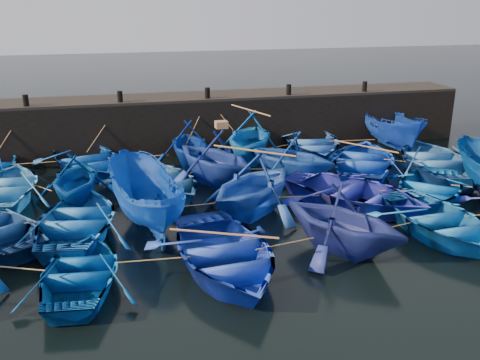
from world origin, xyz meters
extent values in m
plane|color=black|center=(0.00, 0.00, 0.00)|extent=(120.00, 120.00, 0.00)
cube|color=black|center=(0.00, 10.50, 1.25)|extent=(26.00, 2.50, 2.50)
cube|color=black|center=(0.00, 10.50, 2.56)|extent=(26.00, 2.50, 0.12)
cylinder|color=black|center=(-8.00, 9.60, 2.87)|extent=(0.24, 0.24, 0.50)
cylinder|color=black|center=(-4.00, 9.60, 2.87)|extent=(0.24, 0.24, 0.50)
cylinder|color=black|center=(0.00, 9.60, 2.87)|extent=(0.24, 0.24, 0.50)
cylinder|color=black|center=(4.00, 9.60, 2.87)|extent=(0.24, 0.24, 0.50)
cylinder|color=black|center=(8.00, 9.60, 2.87)|extent=(0.24, 0.24, 0.50)
imported|color=#093E99|center=(-5.64, 7.78, 0.55)|extent=(5.34, 6.28, 1.11)
imported|color=navy|center=(-1.23, 7.66, 1.01)|extent=(3.45, 3.96, 2.02)
imported|color=blue|center=(1.55, 7.63, 1.17)|extent=(5.32, 5.62, 2.34)
imported|color=#1F4EA4|center=(4.71, 8.16, 0.56)|extent=(4.60, 5.88, 1.11)
imported|color=navy|center=(8.82, 7.93, 0.99)|extent=(2.13, 5.17, 1.97)
imported|color=blue|center=(-8.41, 5.03, 0.52)|extent=(3.74, 5.11, 1.03)
imported|color=navy|center=(-5.83, 4.06, 0.97)|extent=(3.69, 4.12, 1.95)
imported|color=#2A679E|center=(-2.87, 4.48, 0.52)|extent=(5.24, 6.00, 1.04)
imported|color=navy|center=(-0.60, 5.00, 1.14)|extent=(5.31, 5.56, 2.27)
imported|color=navy|center=(2.45, 4.66, 1.05)|extent=(5.20, 5.26, 2.10)
imported|color=#0B3295|center=(5.82, 4.83, 0.57)|extent=(6.13, 6.74, 1.15)
imported|color=#2560A8|center=(8.70, 4.03, 0.60)|extent=(5.38, 6.58, 1.19)
imported|color=#0F50A8|center=(-5.69, 1.24, 0.52)|extent=(4.27, 5.45, 1.03)
imported|color=#073AA0|center=(-3.62, 1.43, 1.00)|extent=(2.81, 5.41, 1.99)
imported|color=blue|center=(0.05, 1.52, 1.13)|extent=(5.66, 5.61, 2.26)
imported|color=#1D259F|center=(3.74, 1.28, 0.56)|extent=(6.31, 6.67, 1.13)
imported|color=#034896|center=(6.63, 1.23, 0.49)|extent=(5.68, 5.84, 0.99)
imported|color=navy|center=(-5.49, -2.06, 0.43)|extent=(3.39, 4.42, 0.85)
imported|color=#1838C9|center=(-1.78, -2.20, 0.55)|extent=(4.28, 5.64, 1.10)
imported|color=navy|center=(1.84, -1.87, 1.05)|extent=(5.06, 5.21, 2.09)
imported|color=blue|center=(5.29, -1.52, 0.51)|extent=(3.87, 5.17, 1.02)
cube|color=#946740|center=(-0.30, 5.00, 2.41)|extent=(0.47, 0.41, 0.27)
cylinder|color=tan|center=(-7.58, 7.79, 0.55)|extent=(2.08, 0.05, 0.04)
cylinder|color=tan|center=(-3.43, 7.72, 0.55)|extent=(2.61, 0.16, 0.04)
cylinder|color=tan|center=(0.16, 7.64, 0.55)|extent=(0.98, 0.06, 0.04)
cylinder|color=tan|center=(3.13, 7.89, 0.55)|extent=(1.37, 0.56, 0.04)
cylinder|color=tan|center=(6.76, 8.05, 0.55)|extent=(2.31, 0.26, 0.04)
cylinder|color=tan|center=(-7.12, 4.54, 0.55)|extent=(0.81, 0.99, 0.04)
cylinder|color=tan|center=(-4.35, 4.27, 0.55)|extent=(1.17, 0.46, 0.04)
cylinder|color=tan|center=(-1.74, 4.74, 0.55)|extent=(0.49, 0.55, 0.04)
cylinder|color=tan|center=(0.92, 4.83, 0.55)|extent=(1.27, 0.38, 0.04)
cylinder|color=tan|center=(4.14, 4.74, 0.55)|extent=(1.57, 0.21, 0.04)
cylinder|color=tan|center=(7.26, 4.43, 0.55)|extent=(1.10, 0.83, 0.04)
cylinder|color=tan|center=(-6.95, 1.24, 0.55)|extent=(0.71, 0.04, 0.04)
cylinder|color=tan|center=(-4.66, 1.34, 0.55)|extent=(0.29, 0.22, 0.04)
cylinder|color=tan|center=(-1.78, 1.47, 0.55)|extent=(1.88, 0.13, 0.04)
cylinder|color=tan|center=(1.89, 1.40, 0.55)|extent=(1.89, 0.28, 0.04)
cylinder|color=tan|center=(5.18, 1.25, 0.55)|extent=(1.10, 0.08, 0.04)
cylinder|color=tan|center=(7.84, 1.03, 0.55)|extent=(0.64, 0.43, 0.04)
cylinder|color=tan|center=(-7.35, -1.65, 0.55)|extent=(1.94, 0.87, 0.04)
cylinder|color=tan|center=(-3.63, -2.13, 0.55)|extent=(1.91, 0.17, 0.04)
cylinder|color=tan|center=(0.03, -2.03, 0.55)|extent=(1.82, 0.37, 0.04)
cylinder|color=tan|center=(3.56, -1.69, 0.55)|extent=(1.65, 0.38, 0.04)
cylinder|color=tan|center=(-8.76, 9.25, 1.58)|extent=(1.56, 0.55, 2.09)
cylinder|color=tan|center=(-4.82, 9.24, 1.58)|extent=(1.67, 0.56, 2.09)
cylinder|color=tan|center=(-0.61, 9.18, 1.58)|extent=(1.27, 0.69, 2.09)
cylinder|color=tan|center=(0.78, 9.17, 1.58)|extent=(1.59, 0.71, 2.09)
cylinder|color=tan|center=(4.36, 9.43, 1.58)|extent=(0.75, 0.18, 2.08)
cylinder|color=tan|center=(8.41, 9.32, 1.58)|extent=(0.86, 0.41, 2.08)
cylinder|color=#99724C|center=(1.55, 7.63, 2.37)|extent=(1.08, 2.84, 0.06)
cylinder|color=#99724C|center=(5.82, 4.83, 1.18)|extent=(1.77, 2.49, 0.06)
cylinder|color=#99724C|center=(0.05, 1.52, 2.29)|extent=(2.34, 1.97, 0.06)
cylinder|color=#99724C|center=(-1.78, -2.20, 1.13)|extent=(2.74, 1.32, 0.06)
camera|label=1|loc=(-4.45, -14.95, 7.12)|focal=40.00mm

